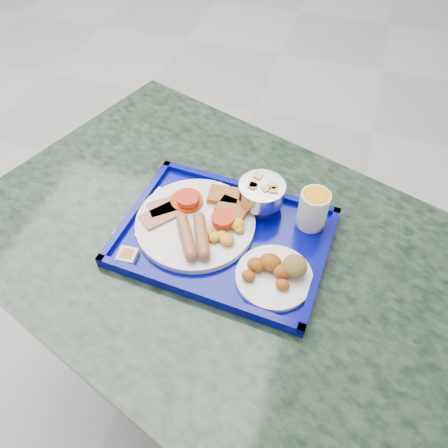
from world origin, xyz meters
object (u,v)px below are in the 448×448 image
(tray, at_px, (224,238))
(fruit_bowl, at_px, (262,192))
(bread_plate, at_px, (277,272))
(table, at_px, (226,290))
(juice_cup, at_px, (313,208))
(main_plate, at_px, (198,221))

(tray, height_order, fruit_bowl, fruit_bowl)
(tray, bearing_deg, bread_plate, -27.68)
(tray, distance_m, bread_plate, 0.15)
(table, xyz_separation_m, juice_cup, (0.16, 0.10, 0.25))
(main_plate, height_order, juice_cup, juice_cup)
(tray, relative_size, juice_cup, 5.19)
(table, distance_m, main_plate, 0.23)
(main_plate, bearing_deg, tray, -11.56)
(fruit_bowl, relative_size, juice_cup, 1.16)
(fruit_bowl, bearing_deg, bread_plate, -66.12)
(juice_cup, bearing_deg, tray, -151.54)
(table, height_order, tray, tray)
(main_plate, bearing_deg, juice_cup, 18.84)
(tray, bearing_deg, main_plate, 168.44)
(bread_plate, distance_m, fruit_bowl, 0.20)
(table, distance_m, juice_cup, 0.32)
(table, relative_size, fruit_bowl, 12.95)
(main_plate, xyz_separation_m, bread_plate, (0.20, -0.08, 0.00))
(tray, xyz_separation_m, fruit_bowl, (0.05, 0.11, 0.05))
(tray, height_order, juice_cup, juice_cup)
(table, xyz_separation_m, bread_plate, (0.12, -0.06, 0.22))
(bread_plate, bearing_deg, fruit_bowl, 113.88)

